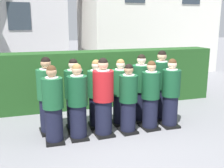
{
  "coord_description": "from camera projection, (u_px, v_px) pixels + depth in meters",
  "views": [
    {
      "loc": [
        -1.73,
        -5.23,
        2.39
      ],
      "look_at": [
        0.0,
        0.26,
        1.05
      ],
      "focal_mm": 43.1,
      "sensor_mm": 36.0,
      "label": 1
    }
  ],
  "objects": [
    {
      "name": "ground_plane",
      "position": [
        116.0,
        133.0,
        5.91
      ],
      "size": [
        60.0,
        60.0,
        0.0
      ],
      "primitive_type": "plane",
      "color": "slate"
    },
    {
      "name": "student_front_row_0",
      "position": [
        53.0,
        107.0,
        5.31
      ],
      "size": [
        0.41,
        0.5,
        1.58
      ],
      "color": "black",
      "rests_on": "ground"
    },
    {
      "name": "student_front_row_1",
      "position": [
        78.0,
        104.0,
        5.49
      ],
      "size": [
        0.41,
        0.46,
        1.58
      ],
      "color": "black",
      "rests_on": "ground"
    },
    {
      "name": "student_in_red_blazer",
      "position": [
        103.0,
        99.0,
        5.64
      ],
      "size": [
        0.44,
        0.54,
        1.67
      ],
      "color": "black",
      "rests_on": "ground"
    },
    {
      "name": "student_front_row_3",
      "position": [
        128.0,
        100.0,
        5.81
      ],
      "size": [
        0.4,
        0.46,
        1.52
      ],
      "color": "black",
      "rests_on": "ground"
    },
    {
      "name": "student_front_row_4",
      "position": [
        150.0,
        97.0,
        6.01
      ],
      "size": [
        0.41,
        0.5,
        1.56
      ],
      "color": "black",
      "rests_on": "ground"
    },
    {
      "name": "student_front_row_5",
      "position": [
        171.0,
        95.0,
        6.15
      ],
      "size": [
        0.41,
        0.46,
        1.59
      ],
      "color": "black",
      "rests_on": "ground"
    },
    {
      "name": "student_rear_row_0",
      "position": [
        48.0,
        97.0,
        5.78
      ],
      "size": [
        0.44,
        0.54,
        1.68
      ],
      "color": "black",
      "rests_on": "ground"
    },
    {
      "name": "student_rear_row_1",
      "position": [
        74.0,
        96.0,
        5.96
      ],
      "size": [
        0.42,
        0.46,
        1.62
      ],
      "color": "black",
      "rests_on": "ground"
    },
    {
      "name": "student_rear_row_2",
      "position": [
        97.0,
        95.0,
        6.13
      ],
      "size": [
        0.41,
        0.47,
        1.57
      ],
      "color": "black",
      "rests_on": "ground"
    },
    {
      "name": "student_rear_row_3",
      "position": [
        120.0,
        94.0,
        6.28
      ],
      "size": [
        0.41,
        0.5,
        1.56
      ],
      "color": "black",
      "rests_on": "ground"
    },
    {
      "name": "student_rear_row_4",
      "position": [
        141.0,
        90.0,
        6.49
      ],
      "size": [
        0.43,
        0.52,
        1.65
      ],
      "color": "black",
      "rests_on": "ground"
    },
    {
      "name": "student_rear_row_5",
      "position": [
        161.0,
        87.0,
        6.61
      ],
      "size": [
        0.45,
        0.51,
        1.72
      ],
      "color": "black",
      "rests_on": "ground"
    },
    {
      "name": "hedge",
      "position": [
        92.0,
        79.0,
        7.71
      ],
      "size": [
        7.33,
        0.7,
        1.58
      ],
      "color": "#214C1E",
      "rests_on": "ground"
    }
  ]
}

